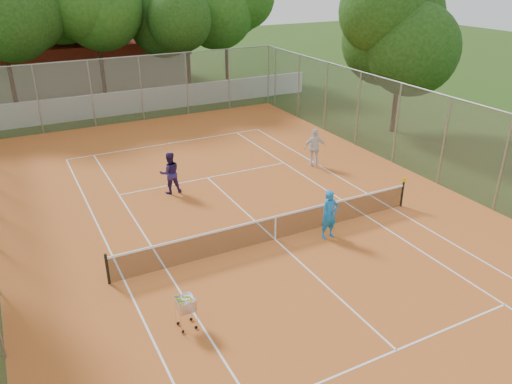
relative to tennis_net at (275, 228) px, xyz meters
name	(u,v)px	position (x,y,z in m)	size (l,w,h in m)	color
ground	(275,240)	(0.00, 0.00, -0.51)	(120.00, 120.00, 0.00)	#1E370F
court_pad	(275,240)	(0.00, 0.00, -0.50)	(18.00, 34.00, 0.02)	#BC5F24
court_lines	(275,239)	(0.00, 0.00, -0.49)	(10.98, 23.78, 0.01)	white
tennis_net	(275,228)	(0.00, 0.00, 0.00)	(11.88, 0.10, 0.98)	black
perimeter_fence	(276,190)	(0.00, 0.00, 1.49)	(18.00, 34.00, 4.00)	slate
boundary_wall	(135,102)	(0.00, 19.00, 0.24)	(26.00, 0.30, 1.50)	white
clubhouse	(75,58)	(-2.00, 29.00, 1.69)	(16.40, 9.00, 4.40)	beige
tropical_trees	(117,30)	(0.00, 22.00, 4.49)	(29.00, 19.00, 10.00)	#13340D
player_near	(329,214)	(1.81, -0.72, 0.43)	(0.67, 0.44, 1.84)	blue
player_far_left	(170,173)	(-2.02, 5.62, 0.43)	(0.90, 0.70, 1.85)	#2A1C55
player_far_right	(315,147)	(5.27, 5.45, 0.44)	(1.09, 0.46, 1.87)	silver
ball_hopper	(186,312)	(-4.49, -3.04, 0.03)	(0.50, 0.50, 1.04)	silver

